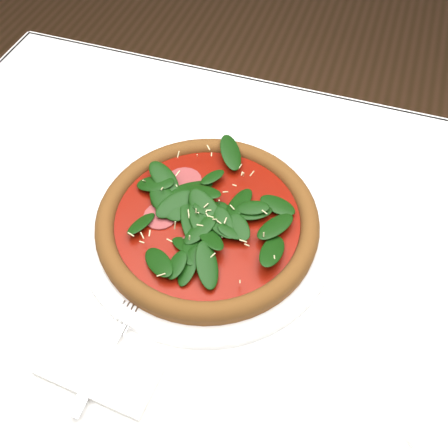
% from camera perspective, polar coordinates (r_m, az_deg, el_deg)
% --- Properties ---
extents(ground, '(6.00, 6.00, 0.00)m').
position_cam_1_polar(ground, '(1.44, 0.46, -19.62)').
color(ground, brown).
rests_on(ground, ground).
extents(dining_table, '(1.21, 0.81, 0.75)m').
position_cam_1_polar(dining_table, '(0.84, 0.74, -6.50)').
color(dining_table, white).
rests_on(dining_table, ground).
extents(plate, '(0.39, 0.39, 0.02)m').
position_cam_1_polar(plate, '(0.77, -1.87, -0.36)').
color(plate, white).
rests_on(plate, dining_table).
extents(pizza, '(0.36, 0.36, 0.04)m').
position_cam_1_polar(pizza, '(0.75, -1.91, 0.66)').
color(pizza, brown).
rests_on(pizza, plate).
extents(napkin, '(0.16, 0.08, 0.01)m').
position_cam_1_polar(napkin, '(0.68, -14.08, -15.94)').
color(napkin, white).
rests_on(napkin, dining_table).
extents(fork, '(0.03, 0.16, 0.00)m').
position_cam_1_polar(fork, '(0.68, -13.05, -13.58)').
color(fork, silver).
rests_on(fork, napkin).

